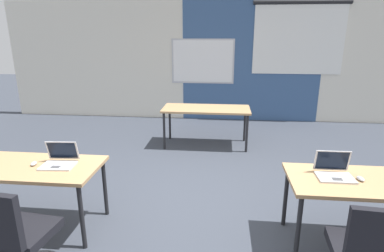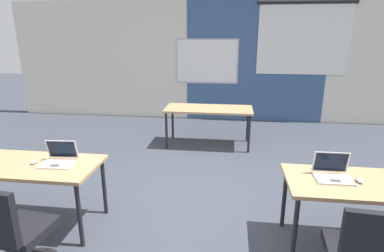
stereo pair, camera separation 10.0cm
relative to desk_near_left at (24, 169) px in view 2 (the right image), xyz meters
name	(u,v)px [view 2 (the right image)]	position (x,y,z in m)	size (l,w,h in m)	color
ground_plane	(194,205)	(1.75, 0.60, -0.66)	(24.00, 24.00, 0.00)	#383D47
back_wall_assembly	(217,61)	(1.79, 4.80, 0.75)	(10.00, 0.27, 2.80)	silver
desk_near_left	(24,169)	(0.00, 0.00, 0.00)	(1.60, 0.70, 0.72)	tan
desk_near_right	(375,189)	(3.50, 0.00, 0.00)	(1.60, 0.70, 0.72)	tan
desk_far_center	(209,111)	(1.75, 2.80, 0.00)	(1.60, 0.70, 0.72)	tan
laptop_near_right_inner	(333,173)	(3.13, 0.06, 0.11)	(0.33, 0.28, 0.23)	silver
mouse_near_right_inner	(359,181)	(3.35, -0.01, 0.08)	(0.07, 0.11, 0.03)	#B2B2B7
laptop_near_left_inner	(59,159)	(0.38, 0.05, 0.11)	(0.35, 0.32, 0.23)	silver
mouse_near_left_inner	(34,162)	(0.12, 0.01, 0.08)	(0.08, 0.11, 0.03)	#B2B2B7
chair_near_left_inner	(18,239)	(0.42, -0.75, -0.28)	(0.52, 0.56, 0.92)	black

